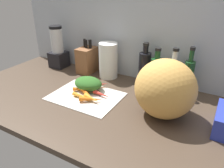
% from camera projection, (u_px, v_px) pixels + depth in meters
% --- Properties ---
extents(ground_plane, '(1.70, 0.80, 0.03)m').
position_uv_depth(ground_plane, '(103.00, 104.00, 1.16)').
color(ground_plane, '#47382B').
extents(wall_back, '(1.70, 0.03, 0.60)m').
position_uv_depth(wall_back, '(135.00, 31.00, 1.32)').
color(wall_back, '#ADB7C1').
rests_on(wall_back, ground_plane).
extents(cutting_board, '(0.38, 0.29, 0.01)m').
position_uv_depth(cutting_board, '(85.00, 96.00, 1.19)').
color(cutting_board, beige).
rests_on(cutting_board, ground_plane).
extents(carrot_0, '(0.11, 0.04, 0.02)m').
position_uv_depth(carrot_0, '(102.00, 94.00, 1.18)').
color(carrot_0, red).
rests_on(carrot_0, cutting_board).
extents(carrot_1, '(0.15, 0.08, 0.02)m').
position_uv_depth(carrot_1, '(94.00, 87.00, 1.26)').
color(carrot_1, orange).
rests_on(carrot_1, cutting_board).
extents(carrot_2, '(0.15, 0.13, 0.03)m').
position_uv_depth(carrot_2, '(95.00, 85.00, 1.27)').
color(carrot_2, red).
rests_on(carrot_2, cutting_board).
extents(carrot_3, '(0.14, 0.09, 0.02)m').
position_uv_depth(carrot_3, '(86.00, 89.00, 1.24)').
color(carrot_3, orange).
rests_on(carrot_3, cutting_board).
extents(carrot_4, '(0.13, 0.08, 0.03)m').
position_uv_depth(carrot_4, '(90.00, 83.00, 1.30)').
color(carrot_4, orange).
rests_on(carrot_4, cutting_board).
extents(carrot_5, '(0.11, 0.05, 0.03)m').
position_uv_depth(carrot_5, '(92.00, 98.00, 1.13)').
color(carrot_5, orange).
rests_on(carrot_5, cutting_board).
extents(carrot_6, '(0.15, 0.10, 0.03)m').
position_uv_depth(carrot_6, '(86.00, 94.00, 1.18)').
color(carrot_6, orange).
rests_on(carrot_6, cutting_board).
extents(carrot_7, '(0.13, 0.08, 0.03)m').
position_uv_depth(carrot_7, '(91.00, 99.00, 1.13)').
color(carrot_7, orange).
rests_on(carrot_7, cutting_board).
extents(carrot_8, '(0.16, 0.03, 0.02)m').
position_uv_depth(carrot_8, '(84.00, 97.00, 1.15)').
color(carrot_8, orange).
rests_on(carrot_8, cutting_board).
extents(carrot_greens_pile, '(0.17, 0.13, 0.07)m').
position_uv_depth(carrot_greens_pile, '(88.00, 83.00, 1.25)').
color(carrot_greens_pile, '#2D6023').
rests_on(carrot_greens_pile, cutting_board).
extents(winter_squash, '(0.28, 0.26, 0.28)m').
position_uv_depth(winter_squash, '(165.00, 89.00, 0.98)').
color(winter_squash, gold).
rests_on(winter_squash, ground_plane).
extents(knife_block, '(0.10, 0.14, 0.23)m').
position_uv_depth(knife_block, '(87.00, 60.00, 1.48)').
color(knife_block, brown).
rests_on(knife_block, ground_plane).
extents(blender_appliance, '(0.11, 0.11, 0.30)m').
position_uv_depth(blender_appliance, '(58.00, 50.00, 1.55)').
color(blender_appliance, black).
rests_on(blender_appliance, ground_plane).
extents(paper_towel_roll, '(0.12, 0.12, 0.23)m').
position_uv_depth(paper_towel_roll, '(108.00, 61.00, 1.39)').
color(paper_towel_roll, white).
rests_on(paper_towel_roll, ground_plane).
extents(bottle_0, '(0.07, 0.07, 0.26)m').
position_uv_depth(bottle_0, '(144.00, 68.00, 1.29)').
color(bottle_0, black).
rests_on(bottle_0, ground_plane).
extents(bottle_1, '(0.07, 0.07, 0.25)m').
position_uv_depth(bottle_1, '(156.00, 73.00, 1.24)').
color(bottle_1, '#19421E').
rests_on(bottle_1, ground_plane).
extents(bottle_2, '(0.07, 0.07, 0.26)m').
position_uv_depth(bottle_2, '(172.00, 76.00, 1.20)').
color(bottle_2, silver).
rests_on(bottle_2, ground_plane).
extents(bottle_3, '(0.06, 0.06, 0.27)m').
position_uv_depth(bottle_3, '(188.00, 76.00, 1.18)').
color(bottle_3, '#19421E').
rests_on(bottle_3, ground_plane).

